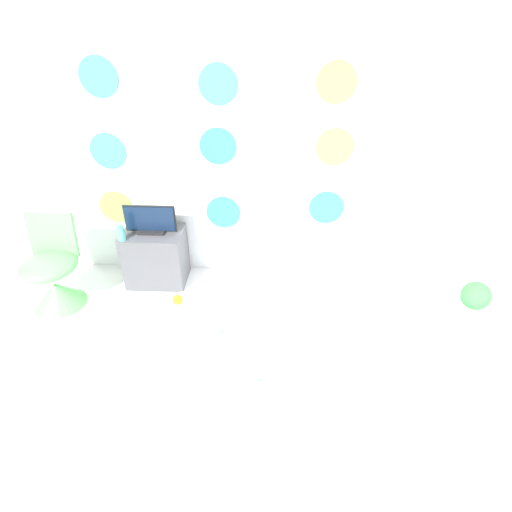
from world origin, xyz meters
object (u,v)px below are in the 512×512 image
(chair, at_px, (54,278))
(tv, at_px, (150,221))
(potted_plant_left, at_px, (474,300))
(vase, at_px, (121,233))
(bathtub, at_px, (199,345))

(chair, distance_m, tv, 0.89)
(chair, height_order, potted_plant_left, potted_plant_left)
(potted_plant_left, bearing_deg, vase, 159.58)
(tv, relative_size, potted_plant_left, 1.73)
(chair, distance_m, vase, 0.65)
(chair, bearing_deg, vase, 23.71)
(bathtub, bearing_deg, tv, 117.46)
(bathtub, bearing_deg, vase, 129.08)
(chair, relative_size, vase, 5.48)
(bathtub, relative_size, chair, 1.37)
(bathtub, relative_size, potted_plant_left, 4.16)
(bathtub, xyz_separation_m, potted_plant_left, (1.62, 0.06, 0.38))
(potted_plant_left, bearing_deg, bathtub, -177.80)
(bathtub, relative_size, vase, 7.52)
(tv, bearing_deg, bathtub, -62.54)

